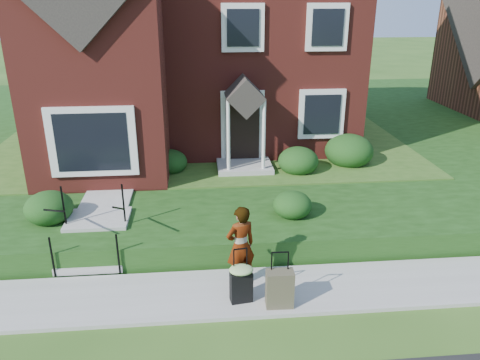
{
  "coord_description": "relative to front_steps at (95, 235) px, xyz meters",
  "views": [
    {
      "loc": [
        -0.15,
        -7.63,
        5.4
      ],
      "look_at": [
        0.75,
        2.0,
        1.61
      ],
      "focal_mm": 35.0,
      "sensor_mm": 36.0,
      "label": 1
    }
  ],
  "objects": [
    {
      "name": "ground",
      "position": [
        2.5,
        -1.84,
        -0.47
      ],
      "size": [
        120.0,
        120.0,
        0.0
      ],
      "primitive_type": "plane",
      "color": "#2D5119",
      "rests_on": "ground"
    },
    {
      "name": "sidewalk",
      "position": [
        2.5,
        -1.84,
        -0.43
      ],
      "size": [
        60.0,
        1.6,
        0.08
      ],
      "primitive_type": "cube",
      "color": "#9E9B93",
      "rests_on": "ground"
    },
    {
      "name": "terrace",
      "position": [
        6.5,
        9.06,
        -0.17
      ],
      "size": [
        44.0,
        20.0,
        0.6
      ],
      "primitive_type": "cube",
      "color": "#18380F",
      "rests_on": "ground"
    },
    {
      "name": "walkway",
      "position": [
        0.0,
        3.16,
        0.16
      ],
      "size": [
        1.2,
        6.0,
        0.06
      ],
      "primitive_type": "cube",
      "color": "#9E9B93",
      "rests_on": "terrace"
    },
    {
      "name": "main_house",
      "position": [
        2.29,
        7.76,
        4.79
      ],
      "size": [
        10.4,
        10.2,
        9.4
      ],
      "color": "maroon",
      "rests_on": "terrace"
    },
    {
      "name": "front_steps",
      "position": [
        0.0,
        0.0,
        0.0
      ],
      "size": [
        1.4,
        2.02,
        1.5
      ],
      "color": "#9E9B93",
      "rests_on": "ground"
    },
    {
      "name": "foundation_shrubs",
      "position": [
        3.26,
        2.95,
        0.56
      ],
      "size": [
        9.91,
        4.63,
        1.03
      ],
      "color": "#183811",
      "rests_on": "terrace"
    },
    {
      "name": "woman",
      "position": [
        3.1,
        -1.57,
        0.44
      ],
      "size": [
        0.71,
        0.6,
        1.66
      ],
      "primitive_type": "imported",
      "rotation": [
        0.0,
        0.0,
        3.52
      ],
      "color": "#999999",
      "rests_on": "sidewalk"
    },
    {
      "name": "suitcase_black",
      "position": [
        3.06,
        -2.16,
        0.02
      ],
      "size": [
        0.5,
        0.43,
        1.08
      ],
      "rotation": [
        0.0,
        0.0,
        0.15
      ],
      "color": "black",
      "rests_on": "sidewalk"
    },
    {
      "name": "suitcase_olive",
      "position": [
        3.74,
        -2.37,
        -0.03
      ],
      "size": [
        0.51,
        0.3,
        1.09
      ],
      "rotation": [
        0.0,
        0.0,
        -0.03
      ],
      "color": "#4D4733",
      "rests_on": "sidewalk"
    }
  ]
}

